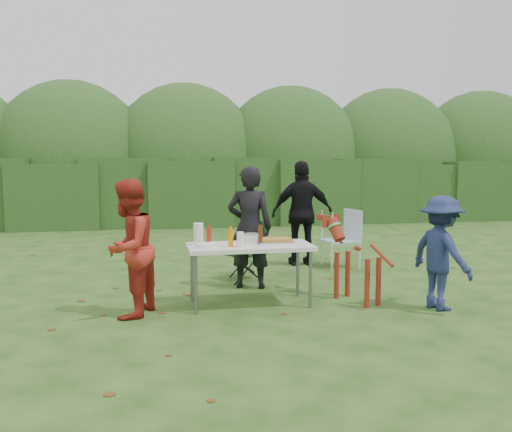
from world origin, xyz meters
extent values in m
plane|color=#1E4211|center=(0.00, 0.00, 0.00)|extent=(80.00, 80.00, 0.00)
cube|color=#23471C|center=(0.00, 8.00, 0.85)|extent=(22.00, 1.40, 1.70)
ellipsoid|color=#3D6628|center=(0.00, 9.60, 1.60)|extent=(20.00, 2.60, 3.20)
cube|color=silver|center=(0.10, -0.17, 0.71)|extent=(1.50, 0.70, 0.05)
cylinder|color=slate|center=(-0.58, -0.45, 0.34)|extent=(0.04, 0.04, 0.69)
cylinder|color=slate|center=(0.78, -0.45, 0.34)|extent=(0.04, 0.04, 0.69)
cylinder|color=slate|center=(-0.58, 0.11, 0.34)|extent=(0.04, 0.04, 0.69)
cylinder|color=slate|center=(0.78, 0.11, 0.34)|extent=(0.04, 0.04, 0.69)
imported|color=black|center=(0.27, 0.71, 0.84)|extent=(0.70, 0.56, 1.68)
imported|color=#A6261B|center=(-1.31, -0.38, 0.77)|extent=(0.84, 0.93, 1.55)
imported|color=black|center=(1.43, 2.13, 0.87)|extent=(1.05, 0.51, 1.74)
imported|color=#1B254F|center=(2.27, -0.79, 0.67)|extent=(0.70, 0.97, 1.34)
cube|color=#B7B7BA|center=(0.43, -0.08, 0.75)|extent=(0.45, 0.30, 0.02)
cube|color=#B1752C|center=(0.43, -0.08, 0.78)|extent=(0.40, 0.26, 0.04)
cylinder|color=orange|center=(-0.14, -0.26, 0.84)|extent=(0.06, 0.06, 0.20)
cylinder|color=#A02314|center=(-0.39, -0.17, 0.85)|extent=(0.06, 0.06, 0.22)
cylinder|color=#47230F|center=(0.23, -0.20, 0.86)|extent=(0.06, 0.06, 0.24)
cylinder|color=white|center=(-0.50, -0.04, 0.87)|extent=(0.12, 0.12, 0.26)
cylinder|color=white|center=(-0.04, -0.33, 0.83)|extent=(0.08, 0.08, 0.18)
cylinder|color=silver|center=(0.17, 0.04, 0.79)|extent=(0.26, 0.26, 0.10)
cylinder|color=white|center=(-0.43, -0.28, 0.77)|extent=(0.24, 0.24, 0.05)
camera|label=1|loc=(-1.08, -6.51, 1.77)|focal=38.00mm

